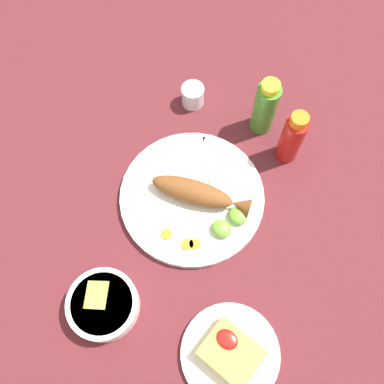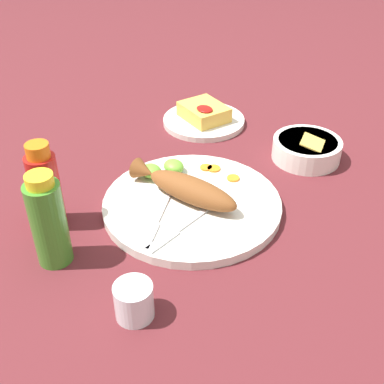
{
  "view_description": "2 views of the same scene",
  "coord_description": "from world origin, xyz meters",
  "px_view_note": "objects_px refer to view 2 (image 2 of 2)",
  "views": [
    {
      "loc": [
        -0.24,
        0.3,
        0.95
      ],
      "look_at": [
        0.0,
        0.0,
        0.04
      ],
      "focal_mm": 40.0,
      "sensor_mm": 36.0,
      "label": 1
    },
    {
      "loc": [
        0.62,
        -0.41,
        0.56
      ],
      "look_at": [
        0.0,
        0.0,
        0.04
      ],
      "focal_mm": 45.0,
      "sensor_mm": 36.0,
      "label": 2
    }
  ],
  "objects_px": {
    "fork_near": "(180,228)",
    "side_plate_fries": "(204,121)",
    "hot_sauce_bottle_red": "(45,188)",
    "salt_cup": "(134,303)",
    "fried_fish": "(185,188)",
    "main_plate": "(192,204)",
    "hot_sauce_bottle_green": "(48,221)",
    "fork_far": "(157,220)",
    "guacamole_bowl": "(307,148)"
  },
  "relations": [
    {
      "from": "salt_cup",
      "to": "guacamole_bowl",
      "type": "height_order",
      "value": "same"
    },
    {
      "from": "main_plate",
      "to": "salt_cup",
      "type": "distance_m",
      "value": 0.28
    },
    {
      "from": "fork_near",
      "to": "main_plate",
      "type": "bearing_deg",
      "value": -152.71
    },
    {
      "from": "main_plate",
      "to": "guacamole_bowl",
      "type": "distance_m",
      "value": 0.32
    },
    {
      "from": "guacamole_bowl",
      "to": "main_plate",
      "type": "bearing_deg",
      "value": -87.39
    },
    {
      "from": "hot_sauce_bottle_green",
      "to": "salt_cup",
      "type": "xyz_separation_m",
      "value": [
        0.18,
        0.05,
        -0.06
      ]
    },
    {
      "from": "hot_sauce_bottle_red",
      "to": "side_plate_fries",
      "type": "relative_size",
      "value": 0.81
    },
    {
      "from": "fork_near",
      "to": "guacamole_bowl",
      "type": "xyz_separation_m",
      "value": [
        -0.07,
        0.38,
        0.01
      ]
    },
    {
      "from": "fried_fish",
      "to": "salt_cup",
      "type": "xyz_separation_m",
      "value": [
        0.19,
        -0.21,
        -0.02
      ]
    },
    {
      "from": "hot_sauce_bottle_red",
      "to": "salt_cup",
      "type": "xyz_separation_m",
      "value": [
        0.28,
        0.03,
        -0.05
      ]
    },
    {
      "from": "fork_near",
      "to": "salt_cup",
      "type": "bearing_deg",
      "value": 21.41
    },
    {
      "from": "main_plate",
      "to": "guacamole_bowl",
      "type": "height_order",
      "value": "guacamole_bowl"
    },
    {
      "from": "fried_fish",
      "to": "guacamole_bowl",
      "type": "bearing_deg",
      "value": 68.45
    },
    {
      "from": "fork_near",
      "to": "guacamole_bowl",
      "type": "distance_m",
      "value": 0.39
    },
    {
      "from": "side_plate_fries",
      "to": "fork_far",
      "type": "bearing_deg",
      "value": -45.93
    },
    {
      "from": "main_plate",
      "to": "hot_sauce_bottle_green",
      "type": "distance_m",
      "value": 0.28
    },
    {
      "from": "hot_sauce_bottle_red",
      "to": "salt_cup",
      "type": "relative_size",
      "value": 2.85
    },
    {
      "from": "hot_sauce_bottle_red",
      "to": "guacamole_bowl",
      "type": "xyz_separation_m",
      "value": [
        0.09,
        0.56,
        -0.05
      ]
    },
    {
      "from": "hot_sauce_bottle_green",
      "to": "main_plate",
      "type": "bearing_deg",
      "value": 88.33
    },
    {
      "from": "hot_sauce_bottle_red",
      "to": "fork_far",
      "type": "bearing_deg",
      "value": 51.44
    },
    {
      "from": "hot_sauce_bottle_green",
      "to": "fork_near",
      "type": "bearing_deg",
      "value": 71.68
    },
    {
      "from": "main_plate",
      "to": "hot_sauce_bottle_green",
      "type": "height_order",
      "value": "hot_sauce_bottle_green"
    },
    {
      "from": "fork_near",
      "to": "hot_sauce_bottle_green",
      "type": "distance_m",
      "value": 0.22
    },
    {
      "from": "fork_far",
      "to": "hot_sauce_bottle_green",
      "type": "height_order",
      "value": "hot_sauce_bottle_green"
    },
    {
      "from": "fork_far",
      "to": "salt_cup",
      "type": "height_order",
      "value": "salt_cup"
    },
    {
      "from": "fork_near",
      "to": "guacamole_bowl",
      "type": "bearing_deg",
      "value": 175.61
    },
    {
      "from": "hot_sauce_bottle_green",
      "to": "side_plate_fries",
      "type": "height_order",
      "value": "hot_sauce_bottle_green"
    },
    {
      "from": "fork_far",
      "to": "main_plate",
      "type": "bearing_deg",
      "value": 147.52
    },
    {
      "from": "fried_fish",
      "to": "hot_sauce_bottle_green",
      "type": "distance_m",
      "value": 0.27
    },
    {
      "from": "hot_sauce_bottle_red",
      "to": "side_plate_fries",
      "type": "distance_m",
      "value": 0.5
    },
    {
      "from": "guacamole_bowl",
      "to": "fork_near",
      "type": "bearing_deg",
      "value": -78.92
    },
    {
      "from": "fork_far",
      "to": "hot_sauce_bottle_green",
      "type": "xyz_separation_m",
      "value": [
        -0.02,
        -0.18,
        0.06
      ]
    },
    {
      "from": "main_plate",
      "to": "fork_near",
      "type": "height_order",
      "value": "fork_near"
    },
    {
      "from": "salt_cup",
      "to": "side_plate_fries",
      "type": "distance_m",
      "value": 0.63
    },
    {
      "from": "fork_near",
      "to": "hot_sauce_bottle_red",
      "type": "distance_m",
      "value": 0.25
    },
    {
      "from": "fried_fish",
      "to": "hot_sauce_bottle_green",
      "type": "height_order",
      "value": "hot_sauce_bottle_green"
    },
    {
      "from": "fried_fish",
      "to": "main_plate",
      "type": "bearing_deg",
      "value": -0.0
    },
    {
      "from": "fork_far",
      "to": "salt_cup",
      "type": "relative_size",
      "value": 2.46
    },
    {
      "from": "salt_cup",
      "to": "side_plate_fries",
      "type": "bearing_deg",
      "value": 136.15
    },
    {
      "from": "hot_sauce_bottle_green",
      "to": "side_plate_fries",
      "type": "bearing_deg",
      "value": 119.14
    },
    {
      "from": "fork_far",
      "to": "salt_cup",
      "type": "xyz_separation_m",
      "value": [
        0.16,
        -0.13,
        0.01
      ]
    },
    {
      "from": "fork_near",
      "to": "guacamole_bowl",
      "type": "relative_size",
      "value": 1.21
    },
    {
      "from": "hot_sauce_bottle_red",
      "to": "hot_sauce_bottle_green",
      "type": "distance_m",
      "value": 0.1
    },
    {
      "from": "fork_near",
      "to": "hot_sauce_bottle_green",
      "type": "xyz_separation_m",
      "value": [
        -0.07,
        -0.2,
        0.06
      ]
    },
    {
      "from": "fork_near",
      "to": "fork_far",
      "type": "xyz_separation_m",
      "value": [
        -0.04,
        -0.02,
        0.0
      ]
    },
    {
      "from": "fork_near",
      "to": "side_plate_fries",
      "type": "distance_m",
      "value": 0.45
    },
    {
      "from": "fried_fish",
      "to": "side_plate_fries",
      "type": "relative_size",
      "value": 1.15
    },
    {
      "from": "fork_near",
      "to": "hot_sauce_bottle_red",
      "type": "xyz_separation_m",
      "value": [
        -0.17,
        -0.18,
        0.06
      ]
    },
    {
      "from": "fork_far",
      "to": "salt_cup",
      "type": "distance_m",
      "value": 0.2
    },
    {
      "from": "fried_fish",
      "to": "fork_near",
      "type": "relative_size",
      "value": 1.3
    }
  ]
}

